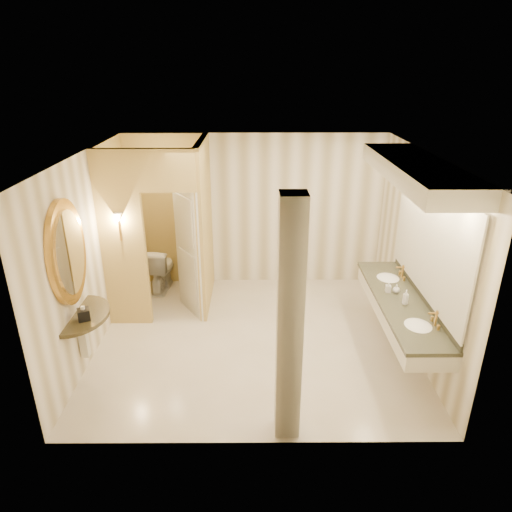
# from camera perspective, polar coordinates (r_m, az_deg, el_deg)

# --- Properties ---
(floor) EXTENTS (4.50, 4.50, 0.00)m
(floor) POSITION_cam_1_polar(r_m,az_deg,el_deg) (6.85, -0.19, -10.32)
(floor) COLOR silver
(floor) RESTS_ON ground
(ceiling) EXTENTS (4.50, 4.50, 0.00)m
(ceiling) POSITION_cam_1_polar(r_m,az_deg,el_deg) (5.82, -0.23, 12.50)
(ceiling) COLOR white
(ceiling) RESTS_ON wall_back
(wall_back) EXTENTS (4.50, 0.02, 2.70)m
(wall_back) POSITION_cam_1_polar(r_m,az_deg,el_deg) (8.09, -0.24, 5.64)
(wall_back) COLOR white
(wall_back) RESTS_ON floor
(wall_front) EXTENTS (4.50, 0.02, 2.70)m
(wall_front) POSITION_cam_1_polar(r_m,az_deg,el_deg) (4.43, -0.15, -9.88)
(wall_front) COLOR white
(wall_front) RESTS_ON floor
(wall_left) EXTENTS (0.02, 4.00, 2.70)m
(wall_left) POSITION_cam_1_polar(r_m,az_deg,el_deg) (6.60, -20.13, 0.11)
(wall_left) COLOR white
(wall_left) RESTS_ON floor
(wall_right) EXTENTS (0.02, 4.00, 2.70)m
(wall_right) POSITION_cam_1_polar(r_m,az_deg,el_deg) (6.61, 19.70, 0.19)
(wall_right) COLOR white
(wall_right) RESTS_ON floor
(toilet_closet) EXTENTS (1.50, 1.55, 2.70)m
(toilet_closet) POSITION_cam_1_polar(r_m,az_deg,el_deg) (7.19, -9.29, 3.37)
(toilet_closet) COLOR tan
(toilet_closet) RESTS_ON floor
(wall_sconce) EXTENTS (0.14, 0.14, 0.42)m
(wall_sconce) POSITION_cam_1_polar(r_m,az_deg,el_deg) (6.76, -16.83, 4.52)
(wall_sconce) COLOR #BB8A3C
(wall_sconce) RESTS_ON toilet_closet
(vanity) EXTENTS (0.75, 2.63, 2.09)m
(vanity) POSITION_cam_1_polar(r_m,az_deg,el_deg) (6.07, 18.83, 1.16)
(vanity) COLOR beige
(vanity) RESTS_ON floor
(console_shelf) EXTENTS (1.00, 1.00, 1.95)m
(console_shelf) POSITION_cam_1_polar(r_m,az_deg,el_deg) (5.94, -22.07, -2.78)
(console_shelf) COLOR black
(console_shelf) RESTS_ON floor
(pillar) EXTENTS (0.26, 0.26, 2.70)m
(pillar) POSITION_cam_1_polar(r_m,az_deg,el_deg) (4.62, 4.24, -8.50)
(pillar) COLOR beige
(pillar) RESTS_ON floor
(tissue_box) EXTENTS (0.18, 0.18, 0.14)m
(tissue_box) POSITION_cam_1_polar(r_m,az_deg,el_deg) (5.96, -20.74, -6.85)
(tissue_box) COLOR black
(tissue_box) RESTS_ON console_shelf
(toilet) EXTENTS (0.53, 0.83, 0.81)m
(toilet) POSITION_cam_1_polar(r_m,az_deg,el_deg) (8.27, -11.95, -1.49)
(toilet) COLOR white
(toilet) RESTS_ON floor
(soap_bottle_a) EXTENTS (0.08, 0.08, 0.15)m
(soap_bottle_a) POSITION_cam_1_polar(r_m,az_deg,el_deg) (6.47, 16.21, -3.75)
(soap_bottle_a) COLOR beige
(soap_bottle_a) RESTS_ON vanity
(soap_bottle_b) EXTENTS (0.12, 0.12, 0.12)m
(soap_bottle_b) POSITION_cam_1_polar(r_m,az_deg,el_deg) (6.48, 17.15, -3.93)
(soap_bottle_b) COLOR silver
(soap_bottle_b) RESTS_ON vanity
(soap_bottle_c) EXTENTS (0.10, 0.10, 0.20)m
(soap_bottle_c) POSITION_cam_1_polar(r_m,az_deg,el_deg) (6.20, 18.20, -4.92)
(soap_bottle_c) COLOR #C6B28C
(soap_bottle_c) RESTS_ON vanity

